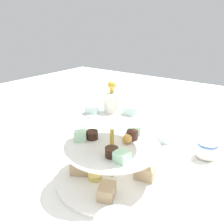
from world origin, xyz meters
TOP-DOWN VIEW (x-y plane):
  - ground_plane at (0.00, 0.00)m, footprint 2.40×2.40m
  - tiered_serving_stand at (0.00, 0.00)m, footprint 0.29×0.29m
  - water_glass_short_left at (-0.28, 0.01)m, footprint 0.06×0.06m
  - teacup_with_saucer at (-0.25, 0.16)m, footprint 0.09×0.09m
  - water_glass_mid_back at (-0.15, -0.21)m, footprint 0.06×0.06m

SIDE VIEW (x-z plane):
  - ground_plane at x=0.00m, z-range 0.00..0.00m
  - teacup_with_saucer at x=-0.25m, z-range 0.00..0.05m
  - water_glass_short_left at x=-0.28m, z-range 0.00..0.07m
  - water_glass_mid_back at x=-0.15m, z-range 0.00..0.09m
  - tiered_serving_stand at x=0.00m, z-range -0.05..0.21m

